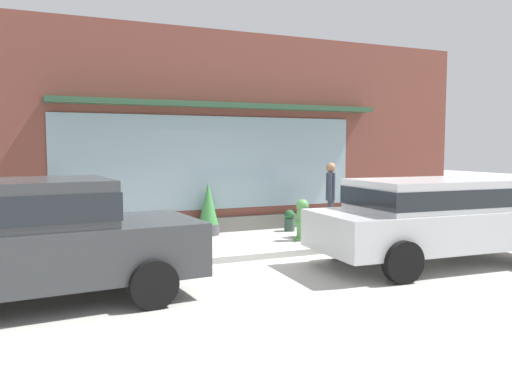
# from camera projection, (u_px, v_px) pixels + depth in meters

# --- Properties ---
(ground_plane) EXTENTS (60.00, 60.00, 0.00)m
(ground_plane) POSITION_uv_depth(u_px,v_px,m) (279.00, 254.00, 10.17)
(ground_plane) COLOR #B2AFA8
(curb_strip) EXTENTS (14.00, 0.24, 0.12)m
(curb_strip) POSITION_uv_depth(u_px,v_px,m) (284.00, 253.00, 9.98)
(curb_strip) COLOR #B2B2AD
(curb_strip) RESTS_ON ground_plane
(storefront) EXTENTS (14.00, 0.81, 4.87)m
(storefront) POSITION_uv_depth(u_px,v_px,m) (221.00, 134.00, 12.86)
(storefront) COLOR brown
(storefront) RESTS_ON ground_plane
(fire_hydrant) EXTENTS (0.43, 0.40, 0.92)m
(fire_hydrant) POSITION_uv_depth(u_px,v_px,m) (302.00, 220.00, 11.66)
(fire_hydrant) COLOR #4C8C47
(fire_hydrant) RESTS_ON ground_plane
(pedestrian_with_handbag) EXTENTS (0.46, 0.54, 1.72)m
(pedestrian_with_handbag) POSITION_uv_depth(u_px,v_px,m) (331.00, 193.00, 12.17)
(pedestrian_with_handbag) COLOR #333847
(pedestrian_with_handbag) RESTS_ON ground_plane
(parked_car_dark_gray) EXTENTS (4.47, 2.19, 1.66)m
(parked_car_dark_gray) POSITION_uv_depth(u_px,v_px,m) (24.00, 235.00, 6.80)
(parked_car_dark_gray) COLOR #383A3D
(parked_car_dark_gray) RESTS_ON ground_plane
(parked_car_silver) EXTENTS (4.54, 2.19, 1.51)m
(parked_car_silver) POSITION_uv_depth(u_px,v_px,m) (433.00, 216.00, 9.24)
(parked_car_silver) COLOR silver
(parked_car_silver) RESTS_ON ground_plane
(potted_plant_window_center) EXTENTS (0.32, 0.32, 0.60)m
(potted_plant_window_center) POSITION_uv_depth(u_px,v_px,m) (369.00, 213.00, 13.91)
(potted_plant_window_center) COLOR #9E6042
(potted_plant_window_center) RESTS_ON ground_plane
(potted_plant_window_left) EXTENTS (0.64, 0.64, 0.84)m
(potted_plant_window_left) POSITION_uv_depth(u_px,v_px,m) (24.00, 226.00, 10.72)
(potted_plant_window_left) COLOR #4C4C51
(potted_plant_window_left) RESTS_ON ground_plane
(potted_plant_corner_tall) EXTENTS (0.26, 0.26, 0.53)m
(potted_plant_corner_tall) POSITION_uv_depth(u_px,v_px,m) (289.00, 220.00, 12.96)
(potted_plant_corner_tall) COLOR #33473D
(potted_plant_corner_tall) RESTS_ON ground_plane
(potted_plant_window_right) EXTENTS (0.51, 0.51, 1.24)m
(potted_plant_window_right) POSITION_uv_depth(u_px,v_px,m) (208.00, 210.00, 12.36)
(potted_plant_window_right) COLOR #4C4C51
(potted_plant_window_right) RESTS_ON ground_plane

